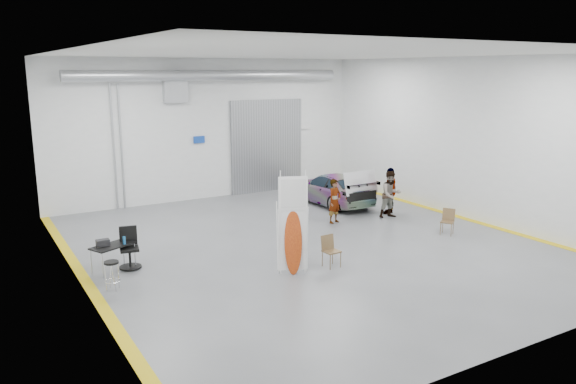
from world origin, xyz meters
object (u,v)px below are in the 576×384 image
sedan_car (331,189)px  surfboard_display (296,233)px  office_chair (129,250)px  person_b (391,194)px  work_table (110,245)px  person_c (390,191)px  folding_chair_near (331,257)px  shop_stool (112,276)px  folding_chair_far (447,227)px  person_a (335,201)px

sedan_car → surfboard_display: (-5.57, -6.31, 0.53)m
sedan_car → office_chair: bearing=18.8°
person_b → work_table: 10.59m
person_b → person_c: (0.38, 0.49, 0.01)m
sedan_car → office_chair: size_ratio=3.82×
person_c → folding_chair_near: person_c is taller
person_b → folding_chair_near: size_ratio=1.99×
shop_stool → work_table: size_ratio=0.57×
folding_chair_near → work_table: (-5.49, 2.85, 0.47)m
person_b → folding_chair_far: size_ratio=2.06×
person_c → folding_chair_far: person_c is taller
sedan_car → work_table: 10.54m
sedan_car → work_table: (-9.93, -3.52, 0.11)m
surfboard_display → sedan_car: bearing=72.2°
sedan_car → folding_chair_near: sedan_car is taller
person_c → surfboard_display: size_ratio=0.63×
person_c → work_table: bearing=-25.9°
person_b → work_table: size_ratio=1.35×
surfboard_display → folding_chair_far: surfboard_display is taller
person_a → work_table: person_a is taller
sedan_car → office_chair: sedan_car is taller
surfboard_display → office_chair: bearing=167.5°
person_b → person_c: bearing=57.9°
sedan_car → folding_chair_far: sedan_car is taller
surfboard_display → folding_chair_far: (6.39, 0.58, -0.90)m
work_table → surfboard_display: bearing=-32.6°
sedan_car → surfboard_display: surfboard_display is taller
surfboard_display → shop_stool: bearing=-172.8°
office_chair → person_c: bearing=17.1°
person_b → office_chair: person_b is taller
person_a → person_b: 2.31m
person_b → surfboard_display: size_ratio=0.62×
folding_chair_near → shop_stool: bearing=163.0°
person_a → person_c: (2.64, 0.00, 0.10)m
person_c → folding_chair_near: size_ratio=2.02×
office_chair → work_table: bearing=-166.1°
person_a → person_b: (2.26, -0.49, 0.08)m
sedan_car → folding_chair_near: size_ratio=4.90×
surfboard_display → office_chair: 4.81m
sedan_car → folding_chair_near: bearing=53.6°
person_c → folding_chair_near: 6.71m
person_c → office_chair: bearing=-25.7°
work_table → person_c: bearing=5.2°
folding_chair_far → surfboard_display: bearing=-117.6°
person_a → folding_chair_near: bearing=-142.4°
sedan_car → folding_chair_far: (0.82, -5.73, -0.37)m
person_a → office_chair: size_ratio=1.41×
person_a → work_table: size_ratio=1.22×
folding_chair_near → shop_stool: size_ratio=1.19×
person_c → folding_chair_near: (-5.47, -3.85, -0.63)m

